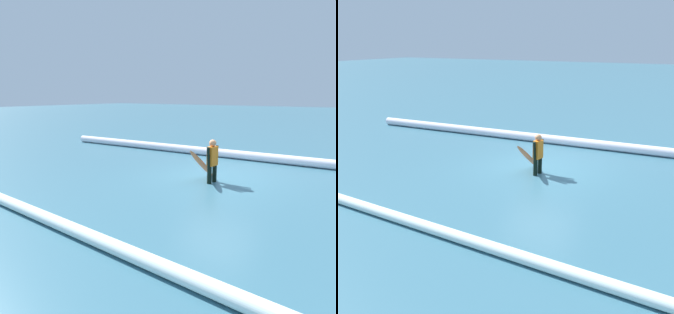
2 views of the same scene
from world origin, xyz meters
The scene contains 5 objects.
ground_plane centered at (0.00, 0.00, 0.00)m, with size 133.75×133.75×0.00m, color #39687B.
surfer centered at (-0.14, 0.69, 0.75)m, with size 0.24×0.60×1.37m.
surfboard centered at (0.25, 0.63, 0.54)m, with size 0.29×1.48×1.11m.
wave_crest_foreground centered at (2.70, -3.17, 0.18)m, with size 0.37×0.37×14.65m, color white.
wave_crest_midground centered at (0.84, 5.58, 0.13)m, with size 0.26×0.26×20.77m, color white.
Camera 2 is at (-5.03, 11.85, 4.26)m, focal length 41.55 mm.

